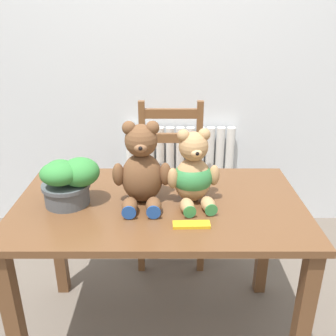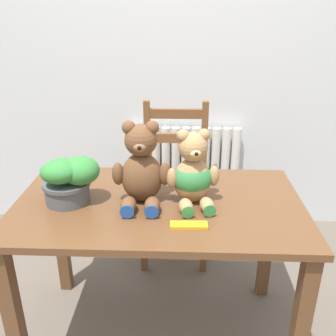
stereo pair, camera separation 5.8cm
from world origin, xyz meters
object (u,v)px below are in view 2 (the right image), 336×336
(potted_plant, at_px, (69,178))
(teddy_bear_left, at_px, (141,169))
(wooden_chair_behind, at_px, (175,185))
(teddy_bear_right, at_px, (193,174))
(chocolate_bar, at_px, (189,225))

(potted_plant, bearing_deg, teddy_bear_left, 2.87)
(potted_plant, bearing_deg, wooden_chair_behind, 59.81)
(teddy_bear_left, relative_size, teddy_bear_right, 1.10)
(teddy_bear_left, height_order, potted_plant, teddy_bear_left)
(teddy_bear_left, height_order, chocolate_bar, teddy_bear_left)
(teddy_bear_left, bearing_deg, potted_plant, 1.38)
(teddy_bear_left, xyz_separation_m, chocolate_bar, (0.20, -0.20, -0.15))
(wooden_chair_behind, distance_m, teddy_bear_right, 0.84)
(teddy_bear_right, xyz_separation_m, potted_plant, (-0.52, -0.02, -0.02))
(chocolate_bar, bearing_deg, teddy_bear_left, 135.08)
(teddy_bear_right, height_order, chocolate_bar, teddy_bear_right)
(wooden_chair_behind, xyz_separation_m, chocolate_bar, (0.07, -0.93, 0.28))
(wooden_chair_behind, bearing_deg, potted_plant, 59.81)
(wooden_chair_behind, distance_m, chocolate_bar, 0.98)
(teddy_bear_left, xyz_separation_m, potted_plant, (-0.31, -0.02, -0.04))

